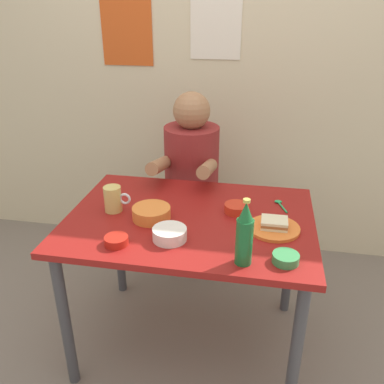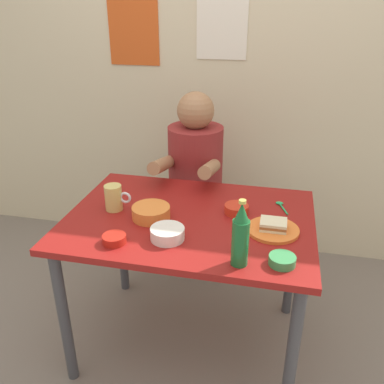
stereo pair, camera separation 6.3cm
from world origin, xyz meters
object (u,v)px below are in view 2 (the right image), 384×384
at_px(plate_orange, 273,230).
at_px(beer_mug, 114,198).
at_px(dining_table, 190,235).
at_px(person_seated, 195,162).
at_px(sandwich, 273,225).
at_px(soup_bowl_orange, 151,212).
at_px(stool, 195,223).
at_px(beer_bottle, 240,236).

xyz_separation_m(plate_orange, beer_mug, (-0.73, 0.04, 0.05)).
distance_m(dining_table, person_seated, 0.64).
distance_m(dining_table, sandwich, 0.39).
bearing_deg(soup_bowl_orange, plate_orange, -0.03).
relative_size(dining_table, plate_orange, 5.00).
bearing_deg(beer_mug, dining_table, 0.90).
bearing_deg(soup_bowl_orange, sandwich, -0.03).
xyz_separation_m(plate_orange, soup_bowl_orange, (-0.54, 0.00, 0.02)).
height_order(dining_table, stool, dining_table).
height_order(plate_orange, soup_bowl_orange, soup_bowl_orange).
xyz_separation_m(stool, soup_bowl_orange, (-0.06, -0.68, 0.42)).
bearing_deg(sandwich, plate_orange, 90.00).
bearing_deg(dining_table, beer_mug, -179.10).
height_order(person_seated, sandwich, person_seated).
height_order(beer_mug, soup_bowl_orange, beer_mug).
height_order(sandwich, beer_mug, beer_mug).
bearing_deg(plate_orange, beer_bottle, -112.93).
xyz_separation_m(dining_table, beer_mug, (-0.35, -0.01, 0.15)).
relative_size(stool, beer_mug, 3.57).
bearing_deg(plate_orange, dining_table, 172.81).
distance_m(dining_table, plate_orange, 0.39).
relative_size(sandwich, beer_mug, 0.87).
relative_size(plate_orange, beer_mug, 1.75).
bearing_deg(beer_mug, stool, 68.87).
bearing_deg(soup_bowl_orange, beer_mug, 167.82).
relative_size(dining_table, soup_bowl_orange, 6.47).
height_order(plate_orange, beer_mug, beer_mug).
bearing_deg(beer_mug, beer_bottle, -26.48).
distance_m(beer_mug, beer_bottle, 0.69).
bearing_deg(plate_orange, beer_mug, 176.75).
bearing_deg(dining_table, beer_bottle, -50.26).
xyz_separation_m(plate_orange, sandwich, (0.00, -0.00, 0.02)).
xyz_separation_m(plate_orange, beer_bottle, (-0.11, -0.26, 0.11)).
height_order(sandwich, soup_bowl_orange, soup_bowl_orange).
xyz_separation_m(dining_table, person_seated, (-0.11, 0.62, 0.12)).
relative_size(dining_table, beer_mug, 8.73).
bearing_deg(beer_mug, soup_bowl_orange, -12.18).
bearing_deg(stool, soup_bowl_orange, -94.72).
bearing_deg(sandwich, stool, 125.34).
relative_size(beer_mug, beer_bottle, 0.48).
relative_size(plate_orange, sandwich, 2.00).
height_order(plate_orange, beer_bottle, beer_bottle).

